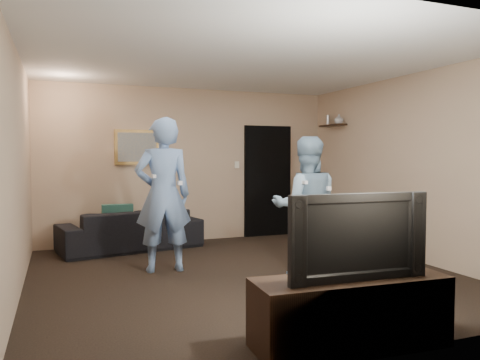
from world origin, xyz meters
name	(u,v)px	position (x,y,z in m)	size (l,w,h in m)	color
ground	(244,275)	(0.00, 0.00, 0.00)	(5.00, 5.00, 0.00)	black
ceiling	(244,61)	(0.00, 0.00, 2.60)	(5.00, 5.00, 0.04)	silver
wall_back	(190,165)	(0.00, 2.50, 1.30)	(5.00, 0.04, 2.60)	tan
wall_front	(373,178)	(0.00, -2.50, 1.30)	(5.00, 0.04, 2.60)	tan
wall_left	(17,172)	(-2.50, 0.00, 1.30)	(0.04, 5.00, 2.60)	tan
wall_right	(409,167)	(2.50, 0.00, 1.30)	(0.04, 5.00, 2.60)	tan
sofa	(131,229)	(-1.07, 2.08, 0.31)	(2.14, 0.84, 0.62)	black
throw_pillow	(118,219)	(-1.27, 2.08, 0.48)	(0.47, 0.15, 0.47)	#184942
painting_frame	(137,147)	(-0.90, 2.48, 1.60)	(0.72, 0.05, 0.57)	olive
painting_canvas	(137,147)	(-0.90, 2.45, 1.60)	(0.62, 0.01, 0.47)	slate
doorway	(268,181)	(1.45, 2.47, 1.00)	(0.90, 0.06, 2.00)	black
light_switch	(237,165)	(0.85, 2.48, 1.30)	(0.08, 0.02, 0.12)	silver
wall_shelf	(333,125)	(2.39, 1.80, 1.99)	(0.20, 0.60, 0.03)	black
shelf_vase	(339,119)	(2.39, 1.61, 2.09)	(0.16, 0.16, 0.16)	#ADADB2
shelf_figurine	(328,120)	(2.39, 1.96, 2.09)	(0.06, 0.06, 0.18)	#BABABF
tv_console	(350,313)	(-0.02, -2.27, 0.25)	(1.54, 0.50, 0.55)	black
television	(351,235)	(-0.02, -2.27, 0.85)	(1.14, 0.15, 0.66)	black
wii_player_left	(163,195)	(-0.88, 0.55, 0.97)	(0.73, 0.54, 1.94)	#7293C6
wii_player_right	(306,207)	(0.67, -0.35, 0.85)	(0.99, 0.89, 1.69)	#7FA0B9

